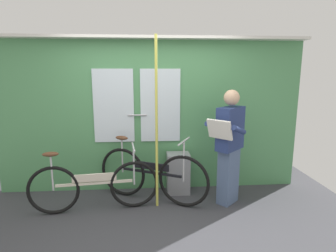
{
  "coord_description": "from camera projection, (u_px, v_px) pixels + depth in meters",
  "views": [
    {
      "loc": [
        -0.03,
        -2.92,
        1.82
      ],
      "look_at": [
        0.23,
        0.7,
        1.11
      ],
      "focal_mm": 29.28,
      "sensor_mm": 36.0,
      "label": 1
    }
  ],
  "objects": [
    {
      "name": "handrail_pole",
      "position": [
        157.0,
        125.0,
        3.6
      ],
      "size": [
        0.04,
        0.04,
        2.29
      ],
      "primitive_type": "cylinder",
      "color": "#C6C14C",
      "rests_on": "ground_plane"
    },
    {
      "name": "passenger_reading_newspaper",
      "position": [
        229.0,
        145.0,
        3.75
      ],
      "size": [
        0.6,
        0.6,
        1.6
      ],
      "rotation": [
        0.0,
        0.0,
        3.91
      ],
      "color": "slate",
      "rests_on": "ground_plane"
    },
    {
      "name": "train_door_wall",
      "position": [
        150.0,
        113.0,
        4.2
      ],
      "size": [
        4.63,
        0.28,
        2.33
      ],
      "color": "#4C8C56",
      "rests_on": "ground_plane"
    },
    {
      "name": "trash_bin_by_wall",
      "position": [
        178.0,
        173.0,
        4.19
      ],
      "size": [
        0.34,
        0.28,
        0.62
      ],
      "primitive_type": "cube",
      "color": "gray",
      "rests_on": "ground_plane"
    },
    {
      "name": "bicycle_near_door",
      "position": [
        94.0,
        186.0,
        3.61
      ],
      "size": [
        1.69,
        0.44,
        0.87
      ],
      "rotation": [
        0.0,
        0.0,
        0.12
      ],
      "color": "black",
      "rests_on": "ground_plane"
    },
    {
      "name": "ground_plane",
      "position": [
        153.0,
        232.0,
        3.21
      ],
      "size": [
        5.63,
        4.11,
        0.04
      ],
      "primitive_type": "cube",
      "color": "#38383D"
    },
    {
      "name": "bicycle_leaning_behind",
      "position": [
        151.0,
        175.0,
        3.9
      ],
      "size": [
        1.54,
        0.8,
        0.94
      ],
      "rotation": [
        0.0,
        0.0,
        -0.45
      ],
      "color": "black",
      "rests_on": "ground_plane"
    }
  ]
}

